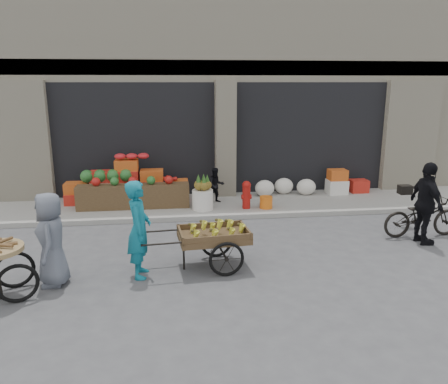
{
  "coord_description": "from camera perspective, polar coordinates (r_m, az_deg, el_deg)",
  "views": [
    {
      "loc": [
        -1.53,
        -6.92,
        3.23
      ],
      "look_at": [
        -0.48,
        1.43,
        1.1
      ],
      "focal_mm": 35.0,
      "sensor_mm": 36.0,
      "label": 1
    }
  ],
  "objects": [
    {
      "name": "ground",
      "position": [
        7.79,
        4.92,
        -10.36
      ],
      "size": [
        80.0,
        80.0,
        0.0
      ],
      "primitive_type": "plane",
      "color": "#424244",
      "rests_on": "ground"
    },
    {
      "name": "sidewalk",
      "position": [
        11.57,
        0.73,
        -1.71
      ],
      "size": [
        18.0,
        2.2,
        0.12
      ],
      "primitive_type": "cube",
      "color": "gray",
      "rests_on": "ground"
    },
    {
      "name": "building",
      "position": [
        15.03,
        -1.34,
        14.73
      ],
      "size": [
        14.0,
        6.45,
        7.0
      ],
      "color": "beige",
      "rests_on": "ground"
    },
    {
      "name": "fruit_display",
      "position": [
        11.62,
        -11.67,
        1.19
      ],
      "size": [
        3.1,
        1.12,
        1.24
      ],
      "color": "red",
      "rests_on": "sidewalk"
    },
    {
      "name": "pineapple_bin",
      "position": [
        10.93,
        -2.8,
        -0.99
      ],
      "size": [
        0.52,
        0.52,
        0.5
      ],
      "primitive_type": "cylinder",
      "color": "silver",
      "rests_on": "sidewalk"
    },
    {
      "name": "fire_hydrant",
      "position": [
        10.98,
        2.94,
        -0.2
      ],
      "size": [
        0.22,
        0.22,
        0.71
      ],
      "color": "#A5140F",
      "rests_on": "sidewalk"
    },
    {
      "name": "orange_bucket",
      "position": [
        11.09,
        5.52,
        -1.35
      ],
      "size": [
        0.32,
        0.32,
        0.3
      ],
      "primitive_type": "cylinder",
      "color": "orange",
      "rests_on": "sidewalk"
    },
    {
      "name": "right_bay_goods",
      "position": [
        12.65,
        12.17,
        0.99
      ],
      "size": [
        3.35,
        0.6,
        0.7
      ],
      "color": "silver",
      "rests_on": "sidewalk"
    },
    {
      "name": "seated_person",
      "position": [
        11.49,
        -1.06,
        0.89
      ],
      "size": [
        0.51,
        0.43,
        0.93
      ],
      "primitive_type": "imported",
      "rotation": [
        0.0,
        0.0,
        0.17
      ],
      "color": "black",
      "rests_on": "sidewalk"
    },
    {
      "name": "banana_cart",
      "position": [
        7.73,
        -1.69,
        -5.44
      ],
      "size": [
        2.15,
        1.03,
        0.87
      ],
      "rotation": [
        0.0,
        0.0,
        0.09
      ],
      "color": "brown",
      "rests_on": "ground"
    },
    {
      "name": "vendor_woman",
      "position": [
        7.46,
        -11.05,
        -4.8
      ],
      "size": [
        0.42,
        0.62,
        1.67
      ],
      "primitive_type": "imported",
      "rotation": [
        0.0,
        0.0,
        1.54
      ],
      "color": "#116D82",
      "rests_on": "ground"
    },
    {
      "name": "vendor_grey",
      "position": [
        7.58,
        -21.64,
        -5.77
      ],
      "size": [
        0.58,
        0.81,
        1.55
      ],
      "primitive_type": "imported",
      "rotation": [
        0.0,
        0.0,
        -1.45
      ],
      "color": "slate",
      "rests_on": "ground"
    },
    {
      "name": "bicycle",
      "position": [
        10.23,
        24.46,
        -2.89
      ],
      "size": [
        1.73,
        0.64,
        0.9
      ],
      "primitive_type": "imported",
      "rotation": [
        0.0,
        0.0,
        1.59
      ],
      "color": "black",
      "rests_on": "ground"
    },
    {
      "name": "cyclist",
      "position": [
        9.69,
        24.9,
        -1.39
      ],
      "size": [
        0.43,
        1.0,
        1.69
      ],
      "primitive_type": "imported",
      "rotation": [
        0.0,
        0.0,
        1.59
      ],
      "color": "black",
      "rests_on": "ground"
    }
  ]
}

